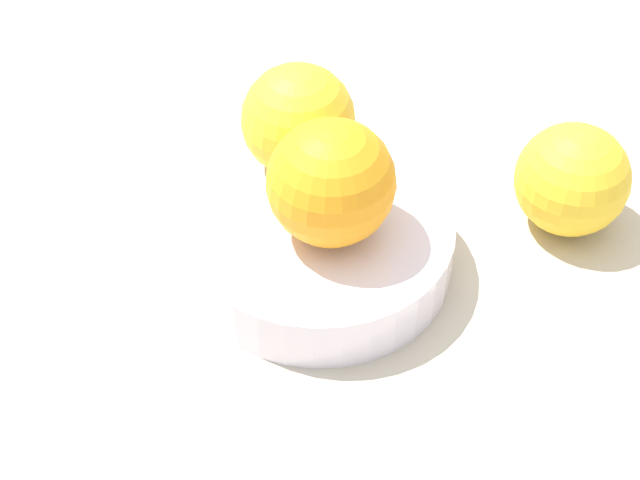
# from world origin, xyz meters

# --- Properties ---
(ground_plane) EXTENTS (1.10, 1.10, 0.02)m
(ground_plane) POSITION_xyz_m (0.00, 0.00, -0.01)
(ground_plane) COLOR #BCB29E
(fruit_bowl) EXTENTS (0.17, 0.17, 0.04)m
(fruit_bowl) POSITION_xyz_m (0.00, 0.00, 0.02)
(fruit_bowl) COLOR silver
(fruit_bowl) RESTS_ON ground_plane
(orange_in_bowl_0) EXTENTS (0.08, 0.08, 0.08)m
(orange_in_bowl_0) POSITION_xyz_m (-0.01, 0.01, 0.08)
(orange_in_bowl_0) COLOR orange
(orange_in_bowl_0) RESTS_ON fruit_bowl
(orange_in_bowl_1) EXTENTS (0.07, 0.07, 0.07)m
(orange_in_bowl_1) POSITION_xyz_m (0.01, -0.06, 0.08)
(orange_in_bowl_1) COLOR yellow
(orange_in_bowl_1) RESTS_ON fruit_bowl
(orange_loose_0) EXTENTS (0.08, 0.08, 0.08)m
(orange_loose_0) POSITION_xyz_m (-0.17, -0.02, 0.04)
(orange_loose_0) COLOR yellow
(orange_loose_0) RESTS_ON ground_plane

